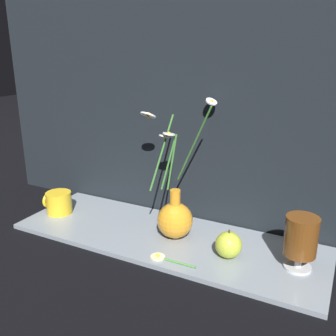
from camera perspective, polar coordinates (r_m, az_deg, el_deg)
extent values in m
plane|color=black|center=(1.04, -0.37, -10.85)|extent=(6.00, 6.00, 0.00)
cube|color=gray|center=(1.04, -0.37, -10.56)|extent=(0.85, 0.28, 0.01)
cube|color=black|center=(1.06, 3.74, 20.54)|extent=(1.35, 0.02, 1.10)
sphere|color=orange|center=(1.01, 1.07, -7.97)|extent=(0.10, 0.10, 0.10)
cylinder|color=orange|center=(0.98, 1.10, -4.75)|extent=(0.03, 0.03, 0.05)
cylinder|color=#3D7A33|center=(0.97, 0.29, 0.72)|extent=(0.03, 0.05, 0.14)
cylinder|color=white|center=(0.97, -0.54, 4.85)|extent=(0.04, 0.04, 0.01)
sphere|color=gold|center=(0.97, -0.54, 4.85)|extent=(0.01, 0.01, 0.01)
cylinder|color=#3D7A33|center=(0.96, 0.61, 0.87)|extent=(0.02, 0.03, 0.15)
cylinder|color=white|center=(0.95, 0.10, 5.21)|extent=(0.04, 0.04, 0.01)
sphere|color=gold|center=(0.95, 0.10, 5.21)|extent=(0.01, 0.01, 0.01)
cylinder|color=#3D7A33|center=(0.98, 3.88, 3.41)|extent=(0.12, 0.06, 0.22)
cylinder|color=white|center=(1.00, 6.63, 10.01)|extent=(0.04, 0.04, 0.02)
sphere|color=gold|center=(1.00, 6.63, 10.01)|extent=(0.01, 0.01, 0.01)
cylinder|color=#3D7A33|center=(0.97, -0.97, 2.37)|extent=(0.03, 0.10, 0.19)
cylinder|color=white|center=(0.98, -3.05, 8.08)|extent=(0.05, 0.05, 0.02)
sphere|color=gold|center=(0.98, -3.05, 8.08)|extent=(0.01, 0.01, 0.01)
cylinder|color=yellow|center=(1.20, -16.27, -5.09)|extent=(0.08, 0.08, 0.07)
torus|color=yellow|center=(1.23, -17.76, -4.69)|extent=(0.01, 0.05, 0.05)
cylinder|color=silver|center=(0.95, 19.11, -14.05)|extent=(0.06, 0.06, 0.01)
cylinder|color=silver|center=(0.94, 19.23, -13.09)|extent=(0.02, 0.02, 0.03)
cylinder|color=brown|center=(0.91, 19.63, -9.73)|extent=(0.08, 0.08, 0.09)
sphere|color=#B7C638|center=(0.94, 9.21, -11.48)|extent=(0.07, 0.07, 0.07)
cylinder|color=#4C3819|center=(0.92, 9.32, -9.49)|extent=(0.00, 0.00, 0.01)
cylinder|color=#4C8E3D|center=(0.92, 1.26, -14.16)|extent=(0.10, 0.01, 0.01)
cylinder|color=beige|center=(0.94, -1.58, -13.39)|extent=(0.04, 0.04, 0.00)
sphere|color=yellow|center=(0.93, -1.58, -13.24)|extent=(0.01, 0.01, 0.01)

